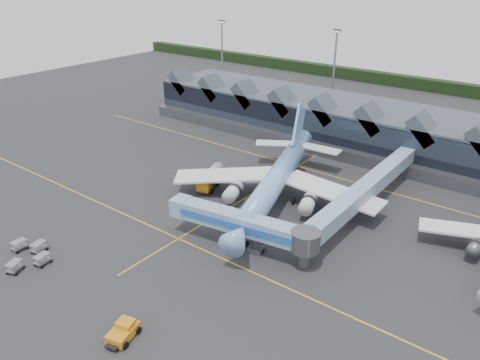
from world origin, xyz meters
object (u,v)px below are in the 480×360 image
Objects in this scene: jet_bridge at (250,227)px; pushback_tug at (123,331)px; main_airliner at (276,179)px; fuel_truck at (211,177)px.

jet_bridge is 5.19× the size of pushback_tug.
main_airliner is 1.79× the size of jet_bridge.
fuel_truck is at bearing 136.17° from jet_bridge.
fuel_truck is 2.07× the size of pushback_tug.
jet_bridge is 23.64m from fuel_truck.
jet_bridge reaches higher than fuel_truck.
pushback_tug is (4.98, -39.31, -3.36)m from main_airliner.
main_airliner is at bearing 101.62° from jet_bridge.
fuel_truck reaches higher than pushback_tug.
jet_bridge reaches higher than pushback_tug.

